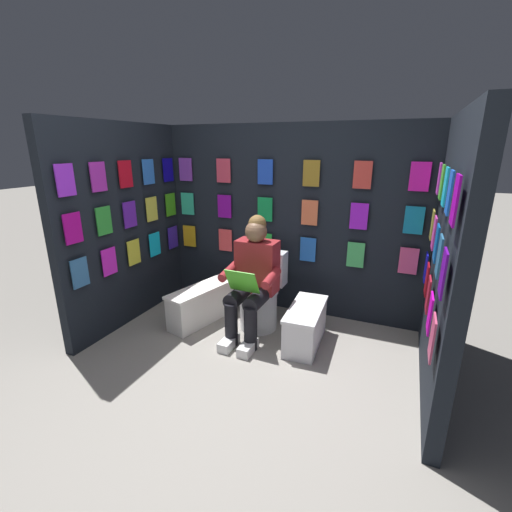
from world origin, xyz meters
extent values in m
plane|color=gray|center=(0.00, 0.00, 0.00)|extent=(30.00, 30.00, 0.00)
cube|color=black|center=(0.00, -1.75, 1.02)|extent=(2.97, 0.10, 2.04)
cube|color=gold|center=(1.25, -1.67, 0.75)|extent=(0.17, 0.01, 0.26)
cube|color=#E64448|center=(0.75, -1.67, 0.75)|extent=(0.17, 0.01, 0.26)
cube|color=green|center=(0.25, -1.67, 0.75)|extent=(0.17, 0.01, 0.26)
cube|color=blue|center=(-0.25, -1.67, 0.75)|extent=(0.17, 0.01, 0.26)
cube|color=#3CB35A|center=(-0.75, -1.67, 0.75)|extent=(0.17, 0.01, 0.26)
cube|color=#D6457E|center=(-1.25, -1.67, 0.75)|extent=(0.17, 0.01, 0.26)
cube|color=#2BB08E|center=(1.25, -1.67, 1.15)|extent=(0.17, 0.01, 0.26)
cube|color=#790E96|center=(0.75, -1.67, 1.15)|extent=(0.17, 0.01, 0.26)
cube|color=#0F9043|center=(0.25, -1.67, 1.15)|extent=(0.17, 0.01, 0.26)
cube|color=#DC6A41|center=(-0.25, -1.67, 1.15)|extent=(0.17, 0.01, 0.26)
cube|color=#9918DB|center=(-0.75, -1.67, 1.15)|extent=(0.17, 0.01, 0.26)
cube|color=#0F76A8|center=(-1.25, -1.67, 1.15)|extent=(0.17, 0.01, 0.26)
cube|color=purple|center=(1.25, -1.67, 1.55)|extent=(0.17, 0.01, 0.26)
cube|color=#C43950|center=(0.75, -1.67, 1.55)|extent=(0.17, 0.01, 0.26)
cube|color=blue|center=(0.25, -1.67, 1.55)|extent=(0.17, 0.01, 0.26)
cube|color=olive|center=(-0.25, -1.67, 1.55)|extent=(0.17, 0.01, 0.26)
cube|color=#C63931|center=(-0.75, -1.67, 1.55)|extent=(0.17, 0.01, 0.26)
cube|color=#CF159F|center=(-1.25, -1.67, 1.55)|extent=(0.17, 0.01, 0.26)
cube|color=black|center=(-1.48, -0.85, 1.02)|extent=(0.10, 1.70, 2.04)
cube|color=#1416D0|center=(-1.40, -1.53, 0.75)|extent=(0.01, 0.17, 0.26)
cube|color=maroon|center=(-1.40, -1.19, 0.75)|extent=(0.01, 0.17, 0.26)
cube|color=#A7192E|center=(-1.40, -0.85, 0.75)|extent=(0.01, 0.17, 0.26)
cube|color=#E80CCA|center=(-1.40, -0.51, 0.75)|extent=(0.01, 0.17, 0.26)
cube|color=#C6416D|center=(-1.40, -0.17, 0.75)|extent=(0.01, 0.17, 0.26)
cube|color=#AEA439|center=(-1.40, -1.53, 1.15)|extent=(0.01, 0.17, 0.26)
cube|color=#CE36A6|center=(-1.40, -1.19, 1.15)|extent=(0.01, 0.17, 0.26)
cube|color=#0D54AA|center=(-1.40, -0.85, 1.15)|extent=(0.01, 0.17, 0.26)
cube|color=#286393|center=(-1.40, -0.51, 1.15)|extent=(0.01, 0.17, 0.26)
cube|color=#590A98|center=(-1.40, -0.17, 1.15)|extent=(0.01, 0.17, 0.26)
cube|color=#C43AC5|center=(-1.40, -1.53, 1.55)|extent=(0.01, 0.17, 0.26)
cube|color=green|center=(-1.40, -1.19, 1.55)|extent=(0.01, 0.17, 0.26)
cube|color=#19C1EB|center=(-1.40, -0.85, 1.55)|extent=(0.01, 0.17, 0.26)
cube|color=blue|center=(-1.40, -0.51, 1.55)|extent=(0.01, 0.17, 0.26)
cube|color=#9708A5|center=(-1.40, -0.17, 1.55)|extent=(0.01, 0.17, 0.26)
cube|color=black|center=(1.48, -0.85, 1.02)|extent=(0.10, 1.70, 2.04)
cube|color=#30679D|center=(1.40, -0.17, 0.75)|extent=(0.01, 0.17, 0.26)
cube|color=#D21ECB|center=(1.40, -0.51, 0.75)|extent=(0.01, 0.17, 0.26)
cube|color=yellow|center=(1.40, -0.85, 0.75)|extent=(0.01, 0.17, 0.26)
cube|color=#11C2EB|center=(1.40, -1.19, 0.75)|extent=(0.01, 0.17, 0.26)
cube|color=#321DA2|center=(1.40, -1.53, 0.75)|extent=(0.01, 0.17, 0.26)
cube|color=#A70D87|center=(1.40, -0.17, 1.15)|extent=(0.01, 0.17, 0.26)
cube|color=green|center=(1.40, -0.51, 1.15)|extent=(0.01, 0.17, 0.26)
cube|color=#591FAB|center=(1.40, -0.85, 1.15)|extent=(0.01, 0.17, 0.26)
cube|color=#D6D344|center=(1.40, -1.19, 1.15)|extent=(0.01, 0.17, 0.26)
cube|color=#3C9315|center=(1.40, -1.53, 1.15)|extent=(0.01, 0.17, 0.26)
cube|color=#942CE0|center=(1.40, -0.17, 1.55)|extent=(0.01, 0.17, 0.26)
cube|color=purple|center=(1.40, -0.51, 1.55)|extent=(0.01, 0.17, 0.26)
cube|color=red|center=(1.40, -0.85, 1.55)|extent=(0.01, 0.17, 0.26)
cube|color=blue|center=(1.40, -1.19, 1.55)|extent=(0.01, 0.17, 0.26)
cube|color=#0D098E|center=(1.40, -1.53, 1.55)|extent=(0.01, 0.17, 0.26)
cylinder|color=white|center=(0.11, -1.15, 0.20)|extent=(0.38, 0.38, 0.40)
cylinder|color=white|center=(0.11, -1.15, 0.41)|extent=(0.41, 0.41, 0.02)
cube|color=white|center=(0.11, -1.41, 0.58)|extent=(0.38, 0.19, 0.36)
cylinder|color=white|center=(0.11, -1.32, 0.58)|extent=(0.39, 0.07, 0.39)
cube|color=maroon|center=(0.11, -1.12, 0.68)|extent=(0.40, 0.23, 0.52)
sphere|color=brown|center=(0.11, -1.09, 1.04)|extent=(0.21, 0.21, 0.21)
sphere|color=olive|center=(0.11, -1.12, 1.11)|extent=(0.17, 0.17, 0.17)
cylinder|color=black|center=(0.01, -0.92, 0.44)|extent=(0.16, 0.40, 0.15)
cylinder|color=black|center=(0.21, -0.92, 0.44)|extent=(0.16, 0.40, 0.15)
cylinder|color=black|center=(0.01, -0.74, 0.21)|extent=(0.12, 0.12, 0.42)
cylinder|color=black|center=(0.21, -0.74, 0.21)|extent=(0.12, 0.12, 0.42)
cube|color=white|center=(0.02, -0.68, 0.04)|extent=(0.11, 0.26, 0.09)
cube|color=white|center=(0.22, -0.68, 0.04)|extent=(0.11, 0.26, 0.09)
cylinder|color=maroon|center=(-0.11, -0.94, 0.66)|extent=(0.09, 0.31, 0.13)
cylinder|color=maroon|center=(0.33, -0.95, 0.66)|extent=(0.09, 0.31, 0.13)
cube|color=green|center=(0.11, -0.78, 0.64)|extent=(0.30, 0.13, 0.23)
cube|color=silver|center=(-0.42, -1.03, 0.17)|extent=(0.31, 0.68, 0.35)
cube|color=white|center=(-0.42, -1.03, 0.36)|extent=(0.33, 0.70, 0.03)
cube|color=white|center=(0.72, -1.05, 0.18)|extent=(0.44, 0.82, 0.36)
cube|color=white|center=(0.72, -1.05, 0.37)|extent=(0.46, 0.86, 0.03)
camera|label=1|loc=(-1.17, 1.90, 1.82)|focal=24.83mm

